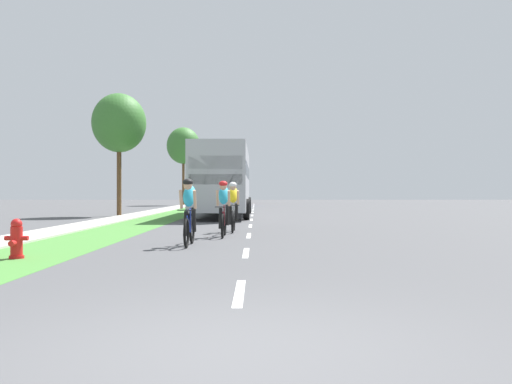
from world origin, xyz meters
The scene contains 13 objects.
ground_plane centered at (0.00, 20.00, 0.00)m, with size 120.00×120.00×0.00m, color #4C4C4F.
grass_verge centered at (-4.36, 20.00, 0.00)m, with size 2.16×70.00×0.01m, color #478438.
sidewalk_concrete centered at (-6.18, 20.00, 0.00)m, with size 1.48×70.00×0.10m, color #B2ADA3.
lane_markings_center centered at (0.00, 24.00, 0.00)m, with size 0.12×53.49×0.01m.
fire_hydrant_red centered at (-4.36, 5.84, 0.37)m, with size 0.44×0.38×0.76m.
cyclist_lead centered at (-1.36, 8.17, 0.81)m, with size 0.42×1.72×1.58m.
cyclist_trailing centered at (-0.70, 10.66, 0.81)m, with size 0.42×1.72×1.58m.
cyclist_distant centered at (-0.51, 12.49, 0.81)m, with size 0.42×1.72×1.58m.
bus_silver centered at (-1.48, 23.42, 1.98)m, with size 2.78×11.60×3.48m.
suv_blue centered at (-1.80, 42.39, 0.95)m, with size 2.15×4.70×1.79m.
pickup_maroon centered at (-1.78, 54.15, 0.83)m, with size 2.22×5.10×1.64m.
street_tree_near centered at (-6.95, 23.25, 4.85)m, with size 2.79×2.79×6.41m.
street_tree_far centered at (-6.65, 45.33, 5.61)m, with size 3.12×3.12×7.35m.
Camera 1 is at (0.21, -4.17, 1.28)m, focal length 36.88 mm.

